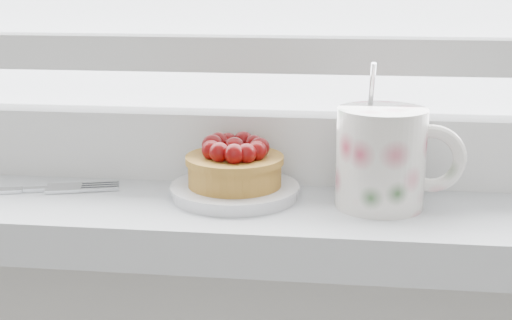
% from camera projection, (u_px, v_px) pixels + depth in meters
% --- Properties ---
extents(saucer, '(0.12, 0.12, 0.01)m').
position_uv_depth(saucer, '(235.00, 191.00, 0.68)').
color(saucer, silver).
rests_on(saucer, windowsill).
extents(raspberry_tart, '(0.09, 0.09, 0.05)m').
position_uv_depth(raspberry_tart, '(235.00, 163.00, 0.68)').
color(raspberry_tart, '#8F5F1F').
rests_on(raspberry_tart, saucer).
extents(floral_mug, '(0.12, 0.09, 0.13)m').
position_uv_depth(floral_mug, '(384.00, 156.00, 0.65)').
color(floral_mug, silver).
rests_on(floral_mug, windowsill).
extents(fork, '(0.22, 0.08, 0.00)m').
position_uv_depth(fork, '(3.00, 191.00, 0.70)').
color(fork, silver).
rests_on(fork, windowsill).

